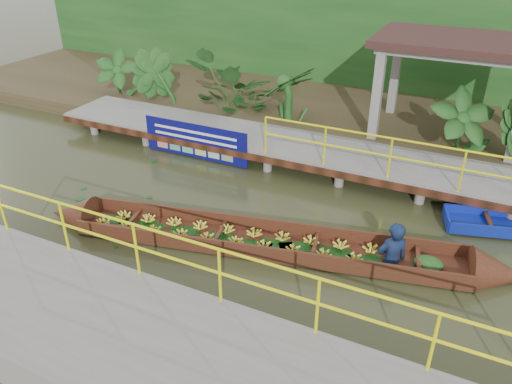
% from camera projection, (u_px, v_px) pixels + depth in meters
% --- Properties ---
extents(ground, '(80.00, 80.00, 0.00)m').
position_uv_depth(ground, '(258.00, 228.00, 10.99)').
color(ground, '#2B3118').
rests_on(ground, ground).
extents(land_strip, '(30.00, 8.00, 0.45)m').
position_uv_depth(land_strip, '(354.00, 113.00, 16.79)').
color(land_strip, '#322A19').
rests_on(land_strip, ground).
extents(far_dock, '(16.00, 2.06, 1.66)m').
position_uv_depth(far_dock, '(313.00, 151.00, 13.45)').
color(far_dock, slate).
rests_on(far_dock, ground).
extents(near_dock, '(18.00, 2.40, 1.73)m').
position_uv_depth(near_dock, '(195.00, 372.00, 7.15)').
color(near_dock, slate).
rests_on(near_dock, ground).
extents(pavilion, '(4.40, 3.00, 3.00)m').
position_uv_depth(pavilion, '(459.00, 52.00, 13.45)').
color(pavilion, slate).
rests_on(pavilion, ground).
extents(foliage_backdrop, '(30.00, 0.80, 4.00)m').
position_uv_depth(foliage_backdrop, '(378.00, 44.00, 17.90)').
color(foliage_backdrop, '#164517').
rests_on(foliage_backdrop, ground).
extents(vendor_boat, '(9.93, 3.01, 2.19)m').
position_uv_depth(vendor_boat, '(282.00, 240.00, 10.17)').
color(vendor_boat, '#3B1710').
rests_on(vendor_boat, ground).
extents(blue_banner, '(3.24, 0.04, 1.01)m').
position_uv_depth(blue_banner, '(195.00, 141.00, 13.85)').
color(blue_banner, '#0B0C5A').
rests_on(blue_banner, ground).
extents(tropical_plants, '(14.39, 1.39, 1.74)m').
position_uv_depth(tropical_plants, '(281.00, 93.00, 15.19)').
color(tropical_plants, '#164517').
rests_on(tropical_plants, ground).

